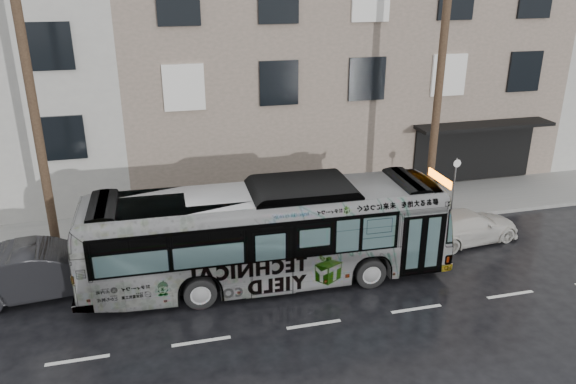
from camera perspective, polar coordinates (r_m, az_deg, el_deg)
name	(u,v)px	position (r m, az deg, el deg)	size (l,w,h in m)	color
ground	(292,281)	(18.50, 0.37, -9.02)	(120.00, 120.00, 0.00)	black
sidewalk	(261,219)	(22.71, -2.77, -2.76)	(90.00, 3.60, 0.15)	gray
building_taupe	(323,53)	(29.79, 3.60, 13.93)	(20.00, 12.00, 11.00)	gray
utility_pole_front	(437,107)	(22.01, 14.90, 8.32)	(0.30, 0.30, 9.00)	#4D3926
utility_pole_rear	(38,132)	(19.61, -24.10, 5.61)	(0.30, 0.30, 9.00)	#4D3926
sign_post	(454,187)	(23.47, 16.49, 0.52)	(0.06, 0.06, 2.40)	slate
bus	(267,234)	(17.85, -2.17, -4.29)	(2.74, 11.71, 3.26)	#B2B2B2
white_sedan	(467,226)	(21.87, 17.72, -3.33)	(1.66, 4.08, 1.19)	beige
dark_sedan	(43,270)	(19.01, -23.59, -7.27)	(1.74, 4.99, 1.64)	black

